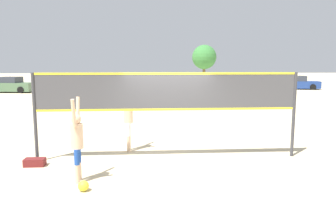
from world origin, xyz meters
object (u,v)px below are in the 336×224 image
player_blocker (128,114)px  parked_car_mid (297,83)px  gear_bag (35,162)px  parked_car_near (12,85)px  tree_left_cluster (204,57)px  volleyball_net (168,96)px  player_spiker (77,139)px  volleyball (83,186)px

player_blocker → parked_car_mid: (17.57, 25.36, -0.51)m
gear_bag → parked_car_near: 26.53m
gear_bag → tree_left_cluster: tree_left_cluster is taller
player_blocker → parked_car_near: player_blocker is taller
parked_car_mid → volleyball_net: bearing=-108.2°
volleyball_net → player_spiker: size_ratio=3.80×
player_spiker → parked_car_near: (-11.46, 25.86, -0.34)m
volleyball_net → player_spiker: volleyball_net is taller
parked_car_near → tree_left_cluster: 22.19m
volleyball_net → player_blocker: volleyball_net is taller
player_blocker → gear_bag: (-2.46, -1.40, -1.07)m
player_spiker → gear_bag: (-1.41, 1.31, -0.92)m
player_spiker → parked_car_mid: (18.61, 28.07, -0.36)m
player_spiker → volleyball: 1.11m
player_spiker → volleyball: size_ratio=8.43×
player_blocker → volleyball: 3.56m
player_spiker → volleyball: bearing=-159.5°
player_spiker → player_blocker: size_ratio=0.89×
volleyball → parked_car_near: size_ratio=0.05×
player_spiker → volleyball_net: bearing=-51.7°
player_spiker → gear_bag: 2.14m
gear_bag → parked_car_near: parked_car_near is taller
volleyball → parked_car_mid: bearing=57.3°
volleyball → tree_left_cluster: 35.60m
parked_car_near → parked_car_mid: bearing=13.1°
player_blocker → volleyball: bearing=-14.0°
volleyball_net → parked_car_mid: size_ratio=1.54×
player_blocker → parked_car_mid: size_ratio=0.46×
player_spiker → tree_left_cluster: (9.09, 33.70, 2.61)m
volleyball_net → player_spiker: bearing=-141.7°
volleyball_net → gear_bag: size_ratio=14.04×
parked_car_near → tree_left_cluster: bearing=29.8°
tree_left_cluster → parked_car_near: bearing=-159.1°
player_spiker → parked_car_near: 28.29m
volleyball_net → tree_left_cluster: size_ratio=1.44×
volleyball → tree_left_cluster: size_ratio=0.04×
player_blocker → volleyball: (-0.82, -3.30, -1.06)m
gear_bag → parked_car_mid: size_ratio=0.11×
player_blocker → parked_car_near: size_ratio=0.51×
volleyball_net → player_blocker: bearing=140.6°
volleyball → parked_car_near: bearing=113.8°
volleyball → player_spiker: bearing=110.5°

